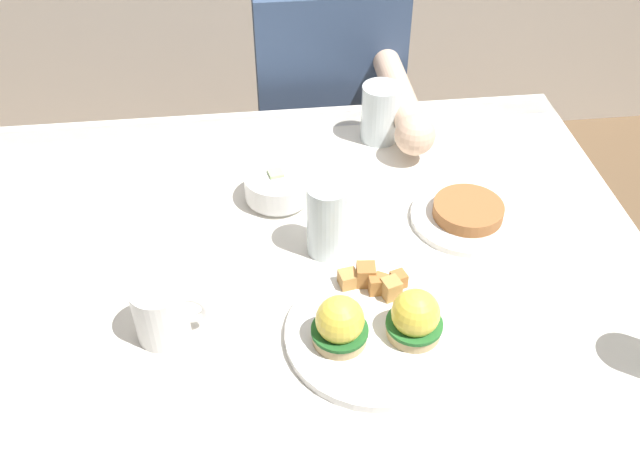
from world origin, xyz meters
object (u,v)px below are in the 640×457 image
(water_glass_near, at_px, (328,224))
(fruit_bowl, at_px, (278,187))
(water_glass_far, at_px, (380,117))
(side_plate, at_px, (467,214))
(diner_person, at_px, (330,106))
(dining_table, at_px, (299,291))
(eggs_benedict_plate, at_px, (376,325))
(coffee_mug, at_px, (162,310))

(water_glass_near, bearing_deg, fruit_bowl, 116.92)
(fruit_bowl, height_order, water_glass_far, water_glass_far)
(side_plate, xyz_separation_m, diner_person, (-0.17, 0.56, -0.10))
(diner_person, bearing_deg, dining_table, -102.55)
(water_glass_far, bearing_deg, water_glass_near, -114.28)
(eggs_benedict_plate, bearing_deg, side_plate, 50.00)
(dining_table, distance_m, coffee_mug, 0.31)
(side_plate, bearing_deg, coffee_mug, -158.50)
(coffee_mug, distance_m, water_glass_far, 0.63)
(water_glass_far, bearing_deg, dining_table, -121.93)
(eggs_benedict_plate, relative_size, fruit_bowl, 2.25)
(water_glass_near, relative_size, side_plate, 0.67)
(coffee_mug, xyz_separation_m, diner_person, (0.35, 0.77, -0.14))
(dining_table, distance_m, eggs_benedict_plate, 0.27)
(dining_table, height_order, fruit_bowl, fruit_bowl)
(eggs_benedict_plate, distance_m, water_glass_near, 0.21)
(dining_table, height_order, eggs_benedict_plate, eggs_benedict_plate)
(water_glass_near, height_order, water_glass_far, water_glass_near)
(water_glass_far, distance_m, side_plate, 0.30)
(eggs_benedict_plate, bearing_deg, water_glass_near, 103.22)
(coffee_mug, distance_m, diner_person, 0.85)
(water_glass_near, bearing_deg, eggs_benedict_plate, -76.78)
(side_plate, bearing_deg, fruit_bowl, 163.49)
(water_glass_far, relative_size, diner_person, 0.11)
(water_glass_far, bearing_deg, side_plate, -68.66)
(dining_table, relative_size, fruit_bowl, 10.00)
(dining_table, bearing_deg, coffee_mug, -141.91)
(diner_person, bearing_deg, water_glass_near, -97.79)
(dining_table, relative_size, side_plate, 6.00)
(coffee_mug, height_order, water_glass_far, water_glass_far)
(dining_table, distance_m, diner_person, 0.62)
(water_glass_far, bearing_deg, eggs_benedict_plate, -100.70)
(eggs_benedict_plate, distance_m, fruit_bowl, 0.37)
(fruit_bowl, xyz_separation_m, side_plate, (0.33, -0.10, -0.02))
(dining_table, bearing_deg, fruit_bowl, 99.76)
(fruit_bowl, relative_size, water_glass_far, 1.00)
(fruit_bowl, xyz_separation_m, coffee_mug, (-0.19, -0.30, 0.02))
(water_glass_near, bearing_deg, side_plate, 10.41)
(side_plate, height_order, diner_person, diner_person)
(eggs_benedict_plate, bearing_deg, water_glass_far, 79.30)
(dining_table, bearing_deg, diner_person, 77.45)
(coffee_mug, bearing_deg, water_glass_far, 49.69)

